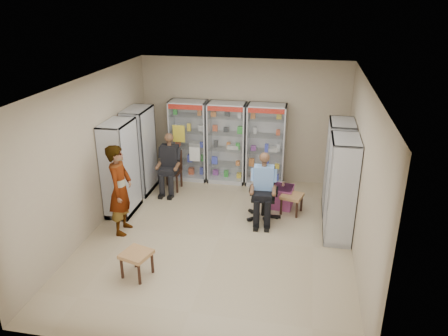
% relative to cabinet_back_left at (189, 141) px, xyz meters
% --- Properties ---
extents(floor, '(6.00, 6.00, 0.00)m').
position_rel_cabinet_back_left_xyz_m(floor, '(1.30, -2.73, -1.00)').
color(floor, tan).
rests_on(floor, ground).
extents(room_shell, '(5.02, 6.02, 3.01)m').
position_rel_cabinet_back_left_xyz_m(room_shell, '(1.30, -2.73, 0.97)').
color(room_shell, tan).
rests_on(room_shell, ground).
extents(cabinet_back_left, '(0.90, 0.50, 2.00)m').
position_rel_cabinet_back_left_xyz_m(cabinet_back_left, '(0.00, 0.00, 0.00)').
color(cabinet_back_left, '#A8AAB0').
rests_on(cabinet_back_left, floor).
extents(cabinet_back_mid, '(0.90, 0.50, 2.00)m').
position_rel_cabinet_back_left_xyz_m(cabinet_back_mid, '(0.95, 0.00, 0.00)').
color(cabinet_back_mid, silver).
rests_on(cabinet_back_mid, floor).
extents(cabinet_back_right, '(0.90, 0.50, 2.00)m').
position_rel_cabinet_back_left_xyz_m(cabinet_back_right, '(1.90, 0.00, 0.00)').
color(cabinet_back_right, '#A0A2A6').
rests_on(cabinet_back_right, floor).
extents(cabinet_right_far, '(0.90, 0.50, 2.00)m').
position_rel_cabinet_back_left_xyz_m(cabinet_right_far, '(3.53, -1.13, 0.00)').
color(cabinet_right_far, '#ADAFB4').
rests_on(cabinet_right_far, floor).
extents(cabinet_right_near, '(0.90, 0.50, 2.00)m').
position_rel_cabinet_back_left_xyz_m(cabinet_right_near, '(3.53, -2.23, 0.00)').
color(cabinet_right_near, silver).
rests_on(cabinet_right_near, floor).
extents(cabinet_left_far, '(0.90, 0.50, 2.00)m').
position_rel_cabinet_back_left_xyz_m(cabinet_left_far, '(-0.93, -0.93, 0.00)').
color(cabinet_left_far, '#A2A4A9').
rests_on(cabinet_left_far, floor).
extents(cabinet_left_near, '(0.90, 0.50, 2.00)m').
position_rel_cabinet_back_left_xyz_m(cabinet_left_near, '(-0.93, -2.03, 0.00)').
color(cabinet_left_near, silver).
rests_on(cabinet_left_near, floor).
extents(wooden_chair, '(0.42, 0.42, 0.94)m').
position_rel_cabinet_back_left_xyz_m(wooden_chair, '(-0.25, -0.73, -0.53)').
color(wooden_chair, black).
rests_on(wooden_chair, floor).
extents(seated_customer, '(0.44, 0.60, 1.34)m').
position_rel_cabinet_back_left_xyz_m(seated_customer, '(-0.25, -0.78, -0.33)').
color(seated_customer, black).
rests_on(seated_customer, floor).
extents(office_chair, '(0.63, 0.63, 1.09)m').
position_rel_cabinet_back_left_xyz_m(office_chair, '(2.05, -1.76, -0.45)').
color(office_chair, black).
rests_on(office_chair, floor).
extents(seated_shopkeeper, '(0.49, 0.66, 1.39)m').
position_rel_cabinet_back_left_xyz_m(seated_shopkeeper, '(2.05, -1.81, -0.31)').
color(seated_shopkeeper, '#70AADE').
rests_on(seated_shopkeeper, floor).
extents(pink_trunk, '(0.54, 0.52, 0.47)m').
position_rel_cabinet_back_left_xyz_m(pink_trunk, '(2.38, -1.16, -0.76)').
color(pink_trunk, '#B34795').
rests_on(pink_trunk, floor).
extents(tea_glass, '(0.07, 0.07, 0.10)m').
position_rel_cabinet_back_left_xyz_m(tea_glass, '(2.41, -1.10, -0.48)').
color(tea_glass, '#4F1106').
rests_on(tea_glass, pink_trunk).
extents(woven_stool_a, '(0.52, 0.52, 0.43)m').
position_rel_cabinet_back_left_xyz_m(woven_stool_a, '(2.62, -1.42, -0.79)').
color(woven_stool_a, '#A16E44').
rests_on(woven_stool_a, floor).
extents(woven_stool_b, '(0.55, 0.55, 0.44)m').
position_rel_cabinet_back_left_xyz_m(woven_stool_b, '(0.21, -4.16, -0.78)').
color(woven_stool_b, '#B0884A').
rests_on(woven_stool_b, floor).
extents(standing_man, '(0.47, 0.69, 1.80)m').
position_rel_cabinet_back_left_xyz_m(standing_man, '(-0.60, -2.82, -0.10)').
color(standing_man, '#9A9A9D').
rests_on(standing_man, floor).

